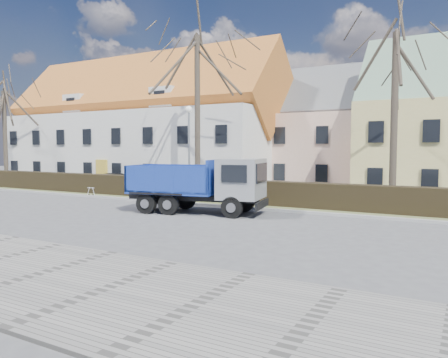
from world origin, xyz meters
The scene contains 13 objects.
ground centered at (0.00, 0.00, 0.00)m, with size 120.00×120.00×0.00m, color #4A4A4D.
curb_far centered at (0.00, 4.60, 0.06)m, with size 80.00×0.30×0.12m, color gray.
grass_strip centered at (0.00, 6.20, 0.05)m, with size 80.00×3.00×0.10m, color #525B33.
hedge centered at (0.00, 6.00, 0.65)m, with size 60.00×0.90×1.30m, color black.
building_white centered at (-13.00, 16.00, 4.75)m, with size 26.80×10.80×9.50m, color silver, non-canonical shape.
building_pink centered at (4.00, 20.00, 4.00)m, with size 10.80×8.80×8.00m, color #D8AC98, non-canonical shape.
tree_0 centered at (-22.00, 8.50, 4.95)m, with size 7.20×7.20×9.90m, color #352D24, non-canonical shape.
tree_1 centered at (-2.00, 8.50, 6.33)m, with size 9.20×9.20×12.65m, color #352D24, non-canonical shape.
tree_2 centered at (10.00, 8.50, 5.50)m, with size 8.00×8.00×11.00m, color #352D24, non-canonical shape.
dump_truck centered at (1.78, 2.18, 1.37)m, with size 6.83×2.54×2.73m, color navy, non-canonical shape.
streetlight centered at (-1.65, 7.00, 2.89)m, with size 0.45×0.45×5.78m, color gray, non-canonical shape.
cart_frame centered at (-7.92, 4.67, 0.34)m, with size 0.74×0.43×0.68m, color silver, non-canonical shape.
parked_car_a centered at (-10.00, 9.61, 0.67)m, with size 1.58×3.94×1.34m, color black.
Camera 1 is at (13.47, -15.39, 3.11)m, focal length 35.00 mm.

